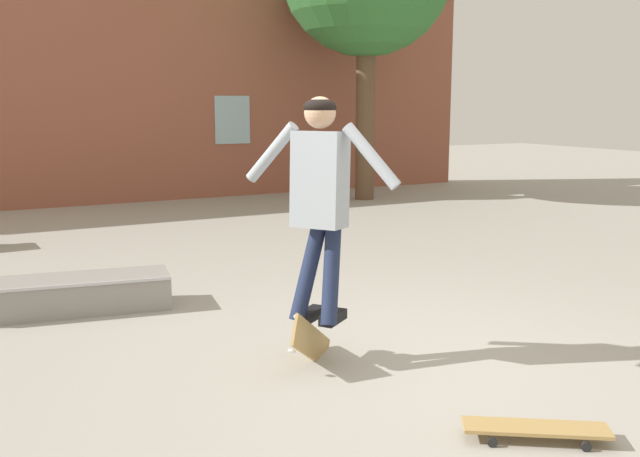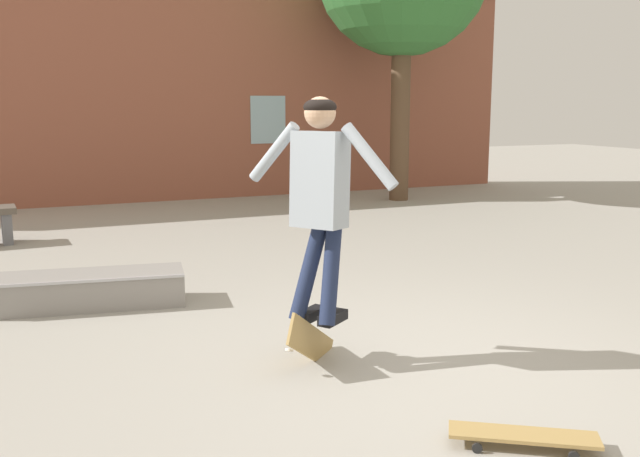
{
  "view_description": "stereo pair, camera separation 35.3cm",
  "coord_description": "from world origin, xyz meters",
  "px_view_note": "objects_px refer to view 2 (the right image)",
  "views": [
    {
      "loc": [
        -2.72,
        -3.87,
        1.79
      ],
      "look_at": [
        -0.52,
        0.32,
        0.95
      ],
      "focal_mm": 40.0,
      "sensor_mm": 36.0,
      "label": 1
    },
    {
      "loc": [
        -2.4,
        -4.02,
        1.79
      ],
      "look_at": [
        -0.52,
        0.32,
        0.95
      ],
      "focal_mm": 40.0,
      "sensor_mm": 36.0,
      "label": 2
    }
  ],
  "objects_px": {
    "skate_ledge": "(89,290)",
    "skater": "(320,190)",
    "skateboard_flipping": "(311,342)",
    "skateboard_resting": "(523,435)"
  },
  "relations": [
    {
      "from": "skater",
      "to": "skateboard_flipping",
      "type": "height_order",
      "value": "skater"
    },
    {
      "from": "skater",
      "to": "skateboard_flipping",
      "type": "relative_size",
      "value": 2.63
    },
    {
      "from": "skateboard_resting",
      "to": "skate_ledge",
      "type": "bearing_deg",
      "value": -30.05
    },
    {
      "from": "skateboard_flipping",
      "to": "skateboard_resting",
      "type": "height_order",
      "value": "skateboard_flipping"
    },
    {
      "from": "skate_ledge",
      "to": "skater",
      "type": "xyz_separation_m",
      "value": [
        1.32,
        -2.09,
        1.06
      ]
    },
    {
      "from": "skate_ledge",
      "to": "skater",
      "type": "bearing_deg",
      "value": -48.43
    },
    {
      "from": "skater",
      "to": "skateboard_resting",
      "type": "distance_m",
      "value": 2.0
    },
    {
      "from": "skateboard_resting",
      "to": "skater",
      "type": "bearing_deg",
      "value": -39.31
    },
    {
      "from": "skate_ledge",
      "to": "skateboard_flipping",
      "type": "height_order",
      "value": "skateboard_flipping"
    },
    {
      "from": "skate_ledge",
      "to": "skater",
      "type": "distance_m",
      "value": 2.69
    }
  ]
}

